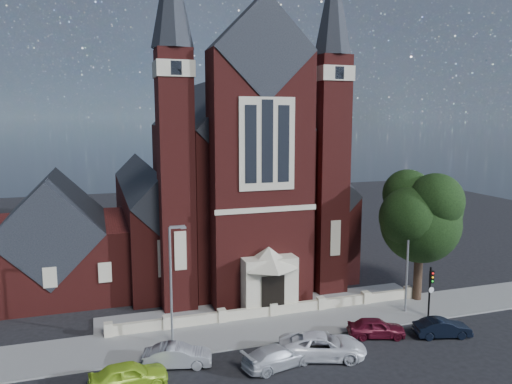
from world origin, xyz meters
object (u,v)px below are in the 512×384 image
at_px(traffic_signal, 430,286).
at_px(car_lime_van, 129,375).
at_px(car_silver_b, 278,356).
at_px(car_dark_red, 376,328).
at_px(street_tree, 424,218).
at_px(car_navy, 442,328).
at_px(church, 220,183).
at_px(parish_hall, 55,245).
at_px(street_lamp_right, 409,255).
at_px(car_white_suv, 322,346).
at_px(car_silver_a, 177,356).
at_px(street_lamp_left, 172,278).

xyz_separation_m(traffic_signal, car_lime_van, (-22.11, -2.97, -1.84)).
bearing_deg(car_silver_b, car_dark_red, -90.77).
xyz_separation_m(street_tree, car_navy, (-2.69, -6.17, -6.32)).
distance_m(church, parish_hall, 17.26).
xyz_separation_m(parish_hall, car_silver_b, (13.66, -18.87, -3.35)).
bearing_deg(traffic_signal, street_lamp_right, 120.01).
bearing_deg(street_tree, car_silver_b, -156.23).
bearing_deg(car_white_suv, car_navy, -70.72).
bearing_deg(street_lamp_right, car_silver_b, -158.60).
bearing_deg(church, car_lime_van, -115.31).
bearing_deg(car_dark_red, car_silver_a, 107.54).
distance_m(street_lamp_left, car_silver_b, 8.38).
relative_size(parish_hall, car_lime_van, 2.81).
height_order(church, street_lamp_right, church).
distance_m(traffic_signal, car_navy, 3.65).
relative_size(car_silver_a, car_white_suv, 0.75).
height_order(street_lamp_left, car_silver_b, street_lamp_left).
xyz_separation_m(church, car_navy, (9.90, -23.40, -7.55)).
bearing_deg(car_white_suv, car_lime_van, 107.93).
distance_m(church, street_lamp_right, 21.76).
bearing_deg(street_tree, car_white_suv, -151.90).
height_order(traffic_signal, car_white_suv, traffic_signal).
xyz_separation_m(street_lamp_right, car_dark_red, (-4.54, -3.08, -3.93)).
distance_m(street_tree, car_navy, 9.23).
relative_size(parish_hall, car_navy, 3.16).
relative_size(street_lamp_left, car_lime_van, 1.86).
xyz_separation_m(church, street_lamp_right, (10.09, -18.94, -3.59)).
bearing_deg(traffic_signal, car_dark_red, -164.53).
bearing_deg(street_lamp_left, traffic_signal, -4.76).
distance_m(street_tree, car_white_suv, 14.79).
bearing_deg(street_lamp_left, car_silver_a, -94.22).
height_order(car_lime_van, car_dark_red, car_lime_van).
relative_size(street_lamp_right, car_dark_red, 2.06).
relative_size(street_tree, car_silver_b, 2.35).
relative_size(parish_hall, street_lamp_right, 1.51).
bearing_deg(street_lamp_left, car_silver_b, -41.21).
height_order(parish_hall, car_silver_a, parish_hall).
height_order(street_tree, street_lamp_left, street_tree).
distance_m(car_lime_van, car_white_suv, 11.86).
relative_size(street_lamp_right, car_white_suv, 1.47).
xyz_separation_m(car_silver_b, car_dark_red, (7.90, 1.79, 0.01)).
bearing_deg(car_dark_red, street_lamp_left, 95.12).
height_order(parish_hall, car_white_suv, parish_hall).
relative_size(traffic_signal, car_silver_b, 0.88).
height_order(street_lamp_left, traffic_signal, street_lamp_left).
relative_size(car_silver_a, car_silver_b, 0.90).
relative_size(parish_hall, car_silver_a, 2.96).
distance_m(street_tree, car_lime_van, 25.29).
height_order(parish_hall, street_lamp_right, parish_hall).
relative_size(church, car_silver_b, 7.66).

